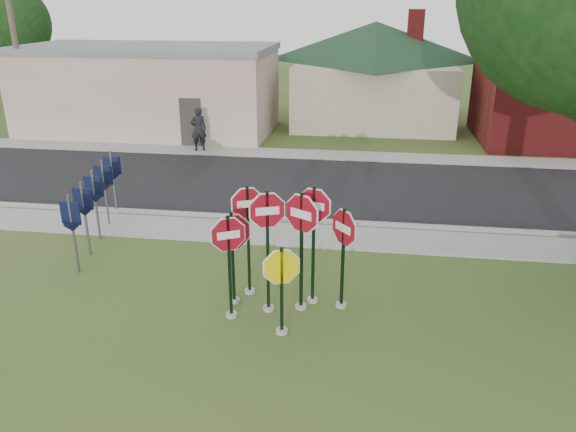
# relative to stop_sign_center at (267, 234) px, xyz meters

# --- Properties ---
(ground) EXTENTS (120.00, 120.00, 0.00)m
(ground) POSITION_rel_stop_sign_center_xyz_m (0.07, -1.40, -1.76)
(ground) COLOR #39541F
(ground) RESTS_ON ground
(sidewalk_near) EXTENTS (60.00, 1.60, 0.06)m
(sidewalk_near) POSITION_rel_stop_sign_center_xyz_m (0.07, 4.10, -1.73)
(sidewalk_near) COLOR gray
(sidewalk_near) RESTS_ON ground
(road) EXTENTS (60.00, 7.00, 0.04)m
(road) POSITION_rel_stop_sign_center_xyz_m (0.07, 8.60, -1.74)
(road) COLOR black
(road) RESTS_ON ground
(sidewalk_far) EXTENTS (60.00, 1.60, 0.06)m
(sidewalk_far) POSITION_rel_stop_sign_center_xyz_m (0.07, 12.90, -1.73)
(sidewalk_far) COLOR gray
(sidewalk_far) RESTS_ON ground
(curb) EXTENTS (60.00, 0.20, 0.14)m
(curb) POSITION_rel_stop_sign_center_xyz_m (0.07, 5.10, -1.69)
(curb) COLOR gray
(curb) RESTS_ON ground
(stop_sign_center) EXTENTS (0.99, 0.39, 2.81)m
(stop_sign_center) POSITION_rel_stop_sign_center_xyz_m (0.00, 0.00, 0.00)
(stop_sign_center) COLOR #A3A098
(stop_sign_center) RESTS_ON ground
(stop_sign_yellow) EXTENTS (0.96, 0.37, 1.97)m
(stop_sign_yellow) POSITION_rel_stop_sign_center_xyz_m (0.42, -0.84, -0.62)
(stop_sign_yellow) COLOR #A3A098
(stop_sign_yellow) RESTS_ON ground
(stop_sign_left) EXTENTS (0.90, 0.49, 2.38)m
(stop_sign_left) POSITION_rel_stop_sign_center_xyz_m (-0.73, -0.38, -0.32)
(stop_sign_left) COLOR #A3A098
(stop_sign_left) RESTS_ON ground
(stop_sign_right) EXTENTS (0.99, 0.60, 2.76)m
(stop_sign_right) POSITION_rel_stop_sign_center_xyz_m (0.68, 0.17, -0.02)
(stop_sign_right) COLOR #A3A098
(stop_sign_right) RESTS_ON ground
(stop_sign_back_right) EXTENTS (0.99, 0.29, 2.78)m
(stop_sign_back_right) POSITION_rel_stop_sign_center_xyz_m (0.90, 0.49, -0.03)
(stop_sign_back_right) COLOR #A3A098
(stop_sign_back_right) RESTS_ON ground
(stop_sign_back_left) EXTENTS (0.91, 0.42, 2.66)m
(stop_sign_back_left) POSITION_rel_stop_sign_center_xyz_m (-0.56, 0.69, -0.12)
(stop_sign_back_left) COLOR #A3A098
(stop_sign_back_left) RESTS_ON ground
(stop_sign_far_right) EXTENTS (0.71, 0.84, 2.40)m
(stop_sign_far_right) POSITION_rel_stop_sign_center_xyz_m (1.54, 0.36, -0.29)
(stop_sign_far_right) COLOR #A3A098
(stop_sign_far_right) RESTS_ON ground
(stop_sign_far_left) EXTENTS (1.01, 0.58, 2.24)m
(stop_sign_far_left) POSITION_rel_stop_sign_center_xyz_m (-0.81, 0.21, -0.40)
(stop_sign_far_left) COLOR #A3A098
(stop_sign_far_left) RESTS_ON ground
(route_sign_row) EXTENTS (1.43, 4.63, 2.00)m
(route_sign_row) POSITION_rel_stop_sign_center_xyz_m (-5.33, 3.10, -0.54)
(route_sign_row) COLOR #59595E
(route_sign_row) RESTS_ON ground
(building_stucco) EXTENTS (12.20, 6.20, 4.20)m
(building_stucco) POSITION_rel_stop_sign_center_xyz_m (-8.93, 16.60, 0.38)
(building_stucco) COLOR beige
(building_stucco) RESTS_ON ground
(building_house) EXTENTS (11.60, 11.60, 6.20)m
(building_house) POSITION_rel_stop_sign_center_xyz_m (2.08, 20.60, 1.88)
(building_house) COLOR #B7AD91
(building_house) RESTS_ON ground
(utility_pole_near) EXTENTS (2.20, 0.26, 9.50)m
(utility_pole_near) POSITION_rel_stop_sign_center_xyz_m (-13.93, 13.80, 3.20)
(utility_pole_near) COLOR brown
(utility_pole_near) RESTS_ON ground
(bg_tree_left) EXTENTS (4.90, 4.90, 7.35)m
(bg_tree_left) POSITION_rel_stop_sign_center_xyz_m (-19.93, 22.60, 3.11)
(bg_tree_left) COLOR #311D15
(bg_tree_left) RESTS_ON ground
(pedestrian) EXTENTS (0.81, 0.69, 1.89)m
(pedestrian) POSITION_rel_stop_sign_center_xyz_m (-5.37, 12.86, -0.76)
(pedestrian) COLOR black
(pedestrian) RESTS_ON sidewalk_far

